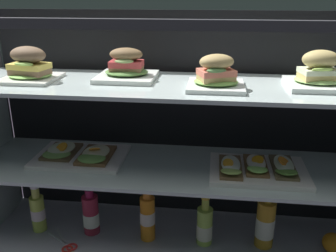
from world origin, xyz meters
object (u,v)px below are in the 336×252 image
at_px(juice_bottle_tucked_behind, 38,212).
at_px(juice_bottle_front_middle, 205,226).
at_px(open_sandwich_tray_far_left, 258,169).
at_px(juice_bottle_back_center, 91,214).
at_px(open_sandwich_tray_near_left_corner, 79,155).
at_px(juice_bottle_front_left_end, 265,224).
at_px(plated_roll_sandwich_near_right_corner, 29,67).
at_px(kitchen_scissors, 67,245).
at_px(plated_roll_sandwich_near_left_corner, 216,76).
at_px(plated_roll_sandwich_center, 319,74).
at_px(orange_fruit_beside_bottles, 332,243).
at_px(juice_bottle_front_right_end, 148,216).
at_px(plated_roll_sandwich_right_of_center, 127,69).

xyz_separation_m(juice_bottle_tucked_behind, juice_bottle_front_middle, (0.67, -0.00, -0.01)).
xyz_separation_m(open_sandwich_tray_far_left, juice_bottle_back_center, (-0.63, 0.03, -0.25)).
bearing_deg(open_sandwich_tray_near_left_corner, juice_bottle_front_middle, -3.41).
height_order(juice_bottle_back_center, juice_bottle_front_left_end, juice_bottle_front_left_end).
relative_size(juice_bottle_front_middle, juice_bottle_front_left_end, 0.84).
height_order(plated_roll_sandwich_near_right_corner, kitchen_scissors, plated_roll_sandwich_near_right_corner).
height_order(juice_bottle_back_center, juice_bottle_front_middle, juice_bottle_front_middle).
distance_m(plated_roll_sandwich_near_right_corner, kitchen_scissors, 0.69).
height_order(plated_roll_sandwich_near_left_corner, plated_roll_sandwich_center, plated_roll_sandwich_center).
bearing_deg(orange_fruit_beside_bottles, plated_roll_sandwich_near_left_corner, -175.21).
bearing_deg(juice_bottle_back_center, plated_roll_sandwich_near_right_corner, -175.52).
relative_size(juice_bottle_front_right_end, orange_fruit_beside_bottles, 3.22).
bearing_deg(juice_bottle_tucked_behind, juice_bottle_front_left_end, 0.43).
distance_m(plated_roll_sandwich_center, juice_bottle_front_left_end, 0.59).
bearing_deg(open_sandwich_tray_far_left, juice_bottle_front_middle, 176.09).
distance_m(open_sandwich_tray_far_left, juice_bottle_front_left_end, 0.25).
height_order(plated_roll_sandwich_right_of_center, juice_bottle_front_middle, plated_roll_sandwich_right_of_center).
xyz_separation_m(plated_roll_sandwich_near_left_corner, orange_fruit_beside_bottles, (0.46, 0.04, -0.63)).
height_order(open_sandwich_tray_near_left_corner, juice_bottle_front_middle, open_sandwich_tray_near_left_corner).
relative_size(juice_bottle_tucked_behind, orange_fruit_beside_bottles, 2.74).
bearing_deg(open_sandwich_tray_far_left, juice_bottle_back_center, 177.39).
bearing_deg(plated_roll_sandwich_near_left_corner, plated_roll_sandwich_near_right_corner, 176.98).
distance_m(juice_bottle_front_middle, kitchen_scissors, 0.54).
distance_m(plated_roll_sandwich_near_right_corner, open_sandwich_tray_near_left_corner, 0.37).
height_order(juice_bottle_tucked_behind, juice_bottle_front_left_end, juice_bottle_front_left_end).
bearing_deg(plated_roll_sandwich_right_of_center, juice_bottle_tucked_behind, -171.30).
height_order(plated_roll_sandwich_near_left_corner, juice_bottle_front_middle, plated_roll_sandwich_near_left_corner).
xyz_separation_m(open_sandwich_tray_near_left_corner, juice_bottle_back_center, (0.03, -0.01, -0.25)).
xyz_separation_m(plated_roll_sandwich_near_right_corner, plated_roll_sandwich_near_left_corner, (0.65, -0.03, -0.01)).
distance_m(juice_bottle_front_middle, juice_bottle_front_left_end, 0.23).
relative_size(plated_roll_sandwich_near_right_corner, open_sandwich_tray_far_left, 0.55).
bearing_deg(plated_roll_sandwich_near_right_corner, plated_roll_sandwich_near_left_corner, -3.02).
xyz_separation_m(juice_bottle_front_middle, juice_bottle_front_left_end, (0.23, 0.01, 0.02)).
bearing_deg(juice_bottle_front_left_end, plated_roll_sandwich_near_right_corner, -179.43).
bearing_deg(open_sandwich_tray_far_left, plated_roll_sandwich_center, 10.81).
distance_m(open_sandwich_tray_near_left_corner, juice_bottle_tucked_behind, 0.31).
height_order(orange_fruit_beside_bottles, kitchen_scissors, orange_fruit_beside_bottles).
relative_size(open_sandwich_tray_near_left_corner, juice_bottle_tucked_behind, 1.66).
bearing_deg(juice_bottle_front_left_end, open_sandwich_tray_far_left, -154.10).
xyz_separation_m(orange_fruit_beside_bottles, kitchen_scissors, (-1.00, -0.10, -0.03)).
height_order(plated_roll_sandwich_near_right_corner, plated_roll_sandwich_near_left_corner, plated_roll_sandwich_near_right_corner).
xyz_separation_m(plated_roll_sandwich_near_right_corner, juice_bottle_front_left_end, (0.86, 0.01, -0.58)).
bearing_deg(juice_bottle_tucked_behind, open_sandwich_tray_near_left_corner, 7.45).
height_order(juice_bottle_front_right_end, juice_bottle_front_left_end, juice_bottle_front_left_end).
height_order(open_sandwich_tray_near_left_corner, kitchen_scissors, open_sandwich_tray_near_left_corner).
xyz_separation_m(plated_roll_sandwich_right_of_center, juice_bottle_front_left_end, (0.53, -0.05, -0.57)).
bearing_deg(plated_roll_sandwich_near_right_corner, kitchen_scissors, -39.83).
xyz_separation_m(open_sandwich_tray_far_left, kitchen_scissors, (-0.70, -0.08, -0.33)).
xyz_separation_m(open_sandwich_tray_far_left, orange_fruit_beside_bottles, (0.30, 0.02, -0.30)).
relative_size(open_sandwich_tray_far_left, kitchen_scissors, 2.14).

